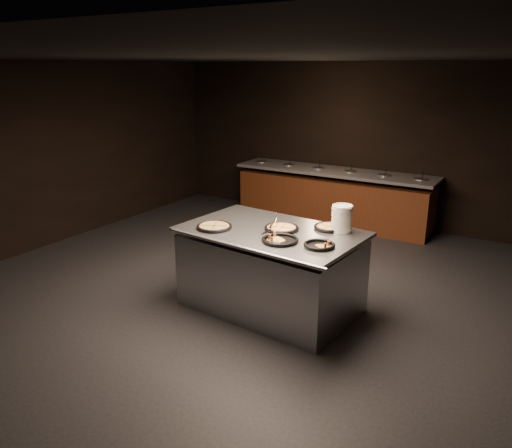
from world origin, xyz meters
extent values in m
cube|color=black|center=(0.00, 0.00, -0.01)|extent=(7.00, 8.00, 0.01)
cube|color=black|center=(0.00, 0.00, 2.90)|extent=(7.00, 8.00, 0.01)
cube|color=black|center=(0.00, 4.00, 1.45)|extent=(7.00, 0.01, 2.90)
cube|color=black|center=(-3.50, 0.00, 1.45)|extent=(0.01, 8.00, 2.90)
cube|color=#582A14|center=(0.00, 3.58, 0.43)|extent=(3.60, 0.75, 0.85)
cube|color=slate|center=(0.00, 3.58, 0.97)|extent=(3.70, 0.83, 0.05)
cube|color=#39130C|center=(0.00, 3.58, 0.04)|extent=(3.60, 0.69, 0.08)
cylinder|color=#B0B3B7|center=(-1.55, 3.58, 0.98)|extent=(0.22, 0.22, 0.08)
cylinder|color=#507A30|center=(-1.55, 3.58, 1.00)|extent=(0.19, 0.19, 0.02)
cylinder|color=black|center=(-1.52, 3.56, 1.09)|extent=(0.04, 0.10, 0.19)
cylinder|color=#B0B3B7|center=(-0.93, 3.58, 0.98)|extent=(0.22, 0.22, 0.08)
cylinder|color=#507A30|center=(-0.93, 3.58, 1.00)|extent=(0.19, 0.19, 0.02)
cylinder|color=black|center=(-0.90, 3.56, 1.09)|extent=(0.04, 0.10, 0.19)
cylinder|color=#B0B3B7|center=(-0.31, 3.58, 0.98)|extent=(0.22, 0.22, 0.08)
cylinder|color=#507A30|center=(-0.31, 3.58, 1.00)|extent=(0.19, 0.19, 0.02)
cylinder|color=black|center=(-0.28, 3.56, 1.09)|extent=(0.04, 0.10, 0.19)
cylinder|color=#B0B3B7|center=(0.31, 3.58, 0.98)|extent=(0.22, 0.22, 0.08)
cylinder|color=#507A30|center=(0.31, 3.58, 1.00)|extent=(0.19, 0.19, 0.02)
cylinder|color=black|center=(0.34, 3.56, 1.09)|extent=(0.04, 0.10, 0.19)
cylinder|color=#B0B3B7|center=(0.93, 3.58, 0.98)|extent=(0.22, 0.22, 0.08)
cylinder|color=#507A30|center=(0.93, 3.58, 1.00)|extent=(0.19, 0.19, 0.02)
cylinder|color=black|center=(0.96, 3.56, 1.09)|extent=(0.04, 0.10, 0.19)
cylinder|color=#B0B3B7|center=(1.55, 3.58, 0.98)|extent=(0.22, 0.22, 0.08)
cylinder|color=#507A30|center=(1.55, 3.58, 1.00)|extent=(0.19, 0.19, 0.02)
cylinder|color=black|center=(1.58, 3.56, 1.09)|extent=(0.04, 0.10, 0.19)
cube|color=#B0B3B7|center=(0.74, -0.03, 0.44)|extent=(2.07, 1.38, 0.89)
cube|color=#B0B3B7|center=(0.74, -0.03, 0.97)|extent=(2.16, 1.46, 0.04)
cylinder|color=#B0B3B7|center=(0.74, -0.68, 0.97)|extent=(2.05, 0.23, 0.04)
cylinder|color=silver|center=(1.45, 0.33, 1.14)|extent=(0.23, 0.23, 0.31)
cylinder|color=black|center=(0.13, -0.32, 0.99)|extent=(0.39, 0.39, 0.01)
torus|color=black|center=(0.13, -0.32, 1.01)|extent=(0.42, 0.42, 0.04)
torus|color=#A05629|center=(0.13, -0.32, 1.01)|extent=(0.36, 0.36, 0.03)
cylinder|color=#AB8B44|center=(0.13, -0.32, 1.01)|extent=(0.31, 0.31, 0.02)
cube|color=black|center=(0.13, -0.32, 1.02)|extent=(0.14, 0.29, 0.00)
cube|color=black|center=(0.13, -0.32, 1.02)|extent=(0.29, 0.14, 0.00)
cylinder|color=black|center=(0.83, 0.04, 0.99)|extent=(0.38, 0.38, 0.01)
torus|color=black|center=(0.83, 0.04, 1.01)|extent=(0.40, 0.40, 0.04)
torus|color=#A05629|center=(0.83, 0.04, 1.01)|extent=(0.34, 0.34, 0.03)
cylinder|color=#E39E52|center=(0.83, 0.04, 1.01)|extent=(0.30, 0.30, 0.02)
cube|color=black|center=(0.83, 0.04, 1.02)|extent=(0.06, 0.30, 0.00)
cube|color=black|center=(0.83, 0.04, 1.02)|extent=(0.30, 0.06, 0.00)
cylinder|color=black|center=(1.30, 0.36, 0.99)|extent=(0.35, 0.35, 0.01)
torus|color=black|center=(1.30, 0.36, 1.01)|extent=(0.37, 0.37, 0.04)
torus|color=#A05629|center=(1.30, 0.36, 1.01)|extent=(0.31, 0.31, 0.03)
cylinder|color=#E39E52|center=(1.30, 0.36, 1.01)|extent=(0.27, 0.27, 0.02)
cube|color=black|center=(1.30, 0.36, 1.02)|extent=(0.26, 0.08, 0.00)
cube|color=black|center=(1.30, 0.36, 1.02)|extent=(0.08, 0.26, 0.00)
cylinder|color=black|center=(1.02, -0.33, 0.99)|extent=(0.38, 0.38, 0.01)
torus|color=black|center=(1.02, -0.33, 1.01)|extent=(0.40, 0.40, 0.04)
cylinder|color=black|center=(1.45, -0.26, 0.99)|extent=(0.31, 0.31, 0.01)
torus|color=black|center=(1.45, -0.26, 1.01)|extent=(0.34, 0.34, 0.04)
cube|color=#B0B3B7|center=(0.69, 0.18, 1.01)|extent=(0.13, 0.14, 0.00)
cylinder|color=black|center=(0.74, 0.01, 1.10)|extent=(0.06, 0.22, 0.14)
cylinder|color=#B0B3B7|center=(0.72, 0.09, 1.04)|extent=(0.03, 0.11, 0.09)
cube|color=#B0B3B7|center=(1.01, -0.45, 1.01)|extent=(0.13, 0.12, 0.00)
cylinder|color=black|center=(0.87, -0.39, 1.08)|extent=(0.18, 0.11, 0.13)
cylinder|color=#B0B3B7|center=(0.94, -0.42, 1.03)|extent=(0.09, 0.06, 0.08)
camera|label=1|loc=(3.45, -4.82, 2.79)|focal=35.00mm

